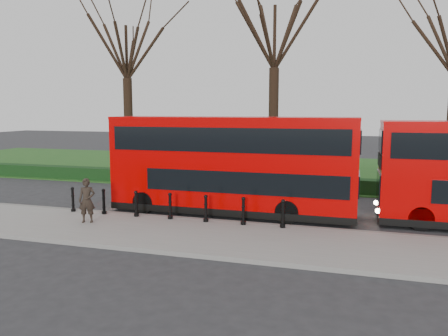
% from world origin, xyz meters
% --- Properties ---
extents(ground, '(120.00, 120.00, 0.00)m').
position_xyz_m(ground, '(0.00, 0.00, 0.00)').
color(ground, '#28282B').
rests_on(ground, ground).
extents(pavement, '(60.00, 4.00, 0.15)m').
position_xyz_m(pavement, '(0.00, -3.00, 0.07)').
color(pavement, gray).
rests_on(pavement, ground).
extents(kerb, '(60.00, 0.25, 0.16)m').
position_xyz_m(kerb, '(0.00, -1.00, 0.07)').
color(kerb, slate).
rests_on(kerb, ground).
extents(grass_verge, '(60.00, 18.00, 0.06)m').
position_xyz_m(grass_verge, '(0.00, 15.00, 0.03)').
color(grass_verge, '#20531B').
rests_on(grass_verge, ground).
extents(hedge, '(60.00, 0.90, 0.80)m').
position_xyz_m(hedge, '(0.00, 6.80, 0.40)').
color(hedge, black).
rests_on(hedge, ground).
extents(yellow_line_outer, '(60.00, 0.10, 0.01)m').
position_xyz_m(yellow_line_outer, '(0.00, -0.70, 0.01)').
color(yellow_line_outer, yellow).
rests_on(yellow_line_outer, ground).
extents(yellow_line_inner, '(60.00, 0.10, 0.01)m').
position_xyz_m(yellow_line_inner, '(0.00, -0.50, 0.01)').
color(yellow_line_inner, yellow).
rests_on(yellow_line_inner, ground).
extents(tree_left, '(7.58, 7.58, 11.84)m').
position_xyz_m(tree_left, '(-8.00, 10.00, 8.61)').
color(tree_left, black).
rests_on(tree_left, ground).
extents(tree_mid, '(8.06, 8.06, 12.60)m').
position_xyz_m(tree_mid, '(2.00, 10.00, 9.17)').
color(tree_mid, black).
rests_on(tree_mid, ground).
extents(bollard_row, '(9.05, 0.15, 1.00)m').
position_xyz_m(bollard_row, '(0.00, -1.35, 0.65)').
color(bollard_row, black).
rests_on(bollard_row, pavement).
extents(bus_lead, '(10.35, 2.38, 4.12)m').
position_xyz_m(bus_lead, '(1.90, 0.84, 2.07)').
color(bus_lead, '#C00000').
rests_on(bus_lead, ground).
extents(pedestrian, '(0.72, 0.59, 1.70)m').
position_xyz_m(pedestrian, '(-2.81, -2.73, 1.00)').
color(pedestrian, '#2B221B').
rests_on(pedestrian, pavement).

